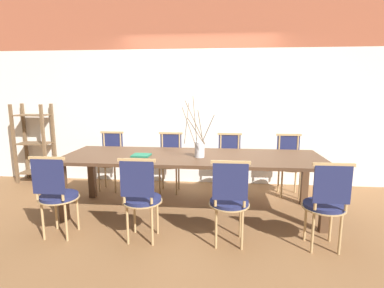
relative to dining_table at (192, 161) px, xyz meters
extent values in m
plane|color=brown|center=(0.00, 0.00, -0.69)|extent=(16.00, 16.00, 0.00)
cube|color=silver|center=(0.00, 1.35, 0.44)|extent=(12.00, 0.06, 2.25)
cube|color=#9E5138|center=(0.00, 1.35, 2.04)|extent=(12.00, 0.06, 0.95)
cube|color=#4C3321|center=(0.00, 0.00, 0.06)|extent=(3.29, 1.04, 0.04)
cube|color=#4C3321|center=(-1.54, -0.42, -0.33)|extent=(0.09, 0.09, 0.72)
cube|color=#4C3321|center=(1.54, -0.42, -0.33)|extent=(0.09, 0.09, 0.72)
cube|color=#4C3321|center=(-1.54, 0.42, -0.33)|extent=(0.09, 0.09, 0.72)
cube|color=#4C3321|center=(1.54, 0.42, -0.33)|extent=(0.09, 0.09, 0.72)
cylinder|color=#1E234C|center=(-1.38, -0.77, -0.24)|extent=(0.40, 0.40, 0.04)
cylinder|color=tan|center=(-1.38, -0.77, -0.26)|extent=(0.42, 0.42, 0.01)
cylinder|color=tan|center=(-1.51, -0.64, -0.47)|extent=(0.03, 0.03, 0.43)
cylinder|color=tan|center=(-1.25, -0.64, -0.47)|extent=(0.03, 0.03, 0.43)
cylinder|color=tan|center=(-1.51, -0.90, -0.47)|extent=(0.03, 0.03, 0.43)
cylinder|color=tan|center=(-1.25, -0.90, -0.47)|extent=(0.03, 0.03, 0.43)
cylinder|color=tan|center=(-1.52, -0.94, 0.01)|extent=(0.03, 0.03, 0.46)
cylinder|color=tan|center=(-1.24, -0.94, 0.01)|extent=(0.03, 0.03, 0.46)
cube|color=#1E234C|center=(-1.38, -0.94, 0.03)|extent=(0.34, 0.02, 0.37)
cube|color=tan|center=(-1.38, -0.94, 0.23)|extent=(0.38, 0.03, 0.03)
cylinder|color=#1E234C|center=(-0.46, -0.77, -0.24)|extent=(0.40, 0.40, 0.04)
cylinder|color=tan|center=(-0.46, -0.77, -0.26)|extent=(0.42, 0.42, 0.01)
cylinder|color=tan|center=(-0.59, -0.64, -0.47)|extent=(0.03, 0.03, 0.43)
cylinder|color=tan|center=(-0.33, -0.64, -0.47)|extent=(0.03, 0.03, 0.43)
cylinder|color=tan|center=(-0.59, -0.90, -0.47)|extent=(0.03, 0.03, 0.43)
cylinder|color=tan|center=(-0.33, -0.90, -0.47)|extent=(0.03, 0.03, 0.43)
cylinder|color=tan|center=(-0.60, -0.94, 0.01)|extent=(0.03, 0.03, 0.46)
cylinder|color=tan|center=(-0.32, -0.94, 0.01)|extent=(0.03, 0.03, 0.46)
cube|color=#1E234C|center=(-0.46, -0.94, 0.03)|extent=(0.34, 0.02, 0.37)
cube|color=tan|center=(-0.46, -0.94, 0.23)|extent=(0.38, 0.03, 0.03)
cylinder|color=#1E234C|center=(0.46, -0.77, -0.24)|extent=(0.40, 0.40, 0.04)
cylinder|color=tan|center=(0.46, -0.77, -0.26)|extent=(0.42, 0.42, 0.01)
cylinder|color=tan|center=(0.33, -0.64, -0.47)|extent=(0.03, 0.03, 0.43)
cylinder|color=tan|center=(0.59, -0.64, -0.47)|extent=(0.03, 0.03, 0.43)
cylinder|color=tan|center=(0.33, -0.90, -0.47)|extent=(0.03, 0.03, 0.43)
cylinder|color=tan|center=(0.59, -0.90, -0.47)|extent=(0.03, 0.03, 0.43)
cylinder|color=tan|center=(0.32, -0.94, 0.01)|extent=(0.03, 0.03, 0.46)
cylinder|color=tan|center=(0.60, -0.94, 0.01)|extent=(0.03, 0.03, 0.46)
cube|color=#1E234C|center=(0.46, -0.94, 0.03)|extent=(0.34, 0.02, 0.37)
cube|color=tan|center=(0.46, -0.94, 0.23)|extent=(0.38, 0.03, 0.03)
cylinder|color=#1E234C|center=(1.40, -0.77, -0.24)|extent=(0.40, 0.40, 0.04)
cylinder|color=tan|center=(1.40, -0.77, -0.26)|extent=(0.42, 0.42, 0.01)
cylinder|color=tan|center=(1.27, -0.64, -0.47)|extent=(0.03, 0.03, 0.43)
cylinder|color=tan|center=(1.53, -0.64, -0.47)|extent=(0.03, 0.03, 0.43)
cylinder|color=tan|center=(1.27, -0.90, -0.47)|extent=(0.03, 0.03, 0.43)
cylinder|color=tan|center=(1.53, -0.90, -0.47)|extent=(0.03, 0.03, 0.43)
cylinder|color=tan|center=(1.26, -0.94, 0.01)|extent=(0.03, 0.03, 0.46)
cylinder|color=tan|center=(1.54, -0.94, 0.01)|extent=(0.03, 0.03, 0.46)
cube|color=#1E234C|center=(1.40, -0.94, 0.03)|extent=(0.34, 0.02, 0.37)
cube|color=tan|center=(1.40, -0.94, 0.23)|extent=(0.38, 0.03, 0.03)
cylinder|color=#1E234C|center=(-1.40, 0.77, -0.24)|extent=(0.40, 0.40, 0.04)
cylinder|color=tan|center=(-1.40, 0.77, -0.26)|extent=(0.42, 0.42, 0.01)
cylinder|color=tan|center=(-1.27, 0.64, -0.47)|extent=(0.03, 0.03, 0.43)
cylinder|color=tan|center=(-1.53, 0.64, -0.47)|extent=(0.03, 0.03, 0.43)
cylinder|color=tan|center=(-1.27, 0.90, -0.47)|extent=(0.03, 0.03, 0.43)
cylinder|color=tan|center=(-1.53, 0.90, -0.47)|extent=(0.03, 0.03, 0.43)
cylinder|color=tan|center=(-1.26, 0.94, 0.01)|extent=(0.03, 0.03, 0.46)
cylinder|color=tan|center=(-1.54, 0.94, 0.01)|extent=(0.03, 0.03, 0.46)
cube|color=#1E234C|center=(-1.40, 0.94, 0.03)|extent=(0.34, 0.02, 0.37)
cube|color=tan|center=(-1.40, 0.94, 0.23)|extent=(0.38, 0.03, 0.03)
cylinder|color=#1E234C|center=(-0.43, 0.77, -0.24)|extent=(0.40, 0.40, 0.04)
cylinder|color=tan|center=(-0.43, 0.77, -0.26)|extent=(0.42, 0.42, 0.01)
cylinder|color=tan|center=(-0.30, 0.64, -0.47)|extent=(0.03, 0.03, 0.43)
cylinder|color=tan|center=(-0.56, 0.64, -0.47)|extent=(0.03, 0.03, 0.43)
cylinder|color=tan|center=(-0.30, 0.90, -0.47)|extent=(0.03, 0.03, 0.43)
cylinder|color=tan|center=(-0.56, 0.90, -0.47)|extent=(0.03, 0.03, 0.43)
cylinder|color=tan|center=(-0.29, 0.94, 0.01)|extent=(0.03, 0.03, 0.46)
cylinder|color=tan|center=(-0.57, 0.94, 0.01)|extent=(0.03, 0.03, 0.46)
cube|color=#1E234C|center=(-0.43, 0.94, 0.03)|extent=(0.34, 0.02, 0.37)
cube|color=tan|center=(-0.43, 0.94, 0.23)|extent=(0.38, 0.03, 0.03)
cylinder|color=#1E234C|center=(0.50, 0.77, -0.24)|extent=(0.40, 0.40, 0.04)
cylinder|color=tan|center=(0.50, 0.77, -0.26)|extent=(0.42, 0.42, 0.01)
cylinder|color=tan|center=(0.63, 0.64, -0.47)|extent=(0.03, 0.03, 0.43)
cylinder|color=tan|center=(0.37, 0.64, -0.47)|extent=(0.03, 0.03, 0.43)
cylinder|color=tan|center=(0.63, 0.90, -0.47)|extent=(0.03, 0.03, 0.43)
cylinder|color=tan|center=(0.37, 0.90, -0.47)|extent=(0.03, 0.03, 0.43)
cylinder|color=tan|center=(0.64, 0.94, 0.01)|extent=(0.03, 0.03, 0.46)
cylinder|color=tan|center=(0.36, 0.94, 0.01)|extent=(0.03, 0.03, 0.46)
cube|color=#1E234C|center=(0.50, 0.94, 0.03)|extent=(0.34, 0.02, 0.37)
cube|color=tan|center=(0.50, 0.94, 0.23)|extent=(0.38, 0.03, 0.03)
cylinder|color=#1E234C|center=(1.40, 0.77, -0.24)|extent=(0.40, 0.40, 0.04)
cylinder|color=tan|center=(1.40, 0.77, -0.26)|extent=(0.42, 0.42, 0.01)
cylinder|color=tan|center=(1.53, 0.64, -0.47)|extent=(0.03, 0.03, 0.43)
cylinder|color=tan|center=(1.28, 0.64, -0.47)|extent=(0.03, 0.03, 0.43)
cylinder|color=tan|center=(1.53, 0.90, -0.47)|extent=(0.03, 0.03, 0.43)
cylinder|color=tan|center=(1.28, 0.90, -0.47)|extent=(0.03, 0.03, 0.43)
cylinder|color=tan|center=(1.54, 0.94, 0.01)|extent=(0.03, 0.03, 0.46)
cylinder|color=tan|center=(1.27, 0.94, 0.01)|extent=(0.03, 0.03, 0.46)
cube|color=#1E234C|center=(1.40, 0.94, 0.03)|extent=(0.34, 0.02, 0.37)
cube|color=tan|center=(1.40, 0.94, 0.23)|extent=(0.38, 0.03, 0.03)
cylinder|color=silver|center=(0.10, -0.08, 0.17)|extent=(0.12, 0.12, 0.19)
cylinder|color=brown|center=(0.05, -0.11, 0.55)|extent=(0.07, 0.13, 0.56)
cylinder|color=brown|center=(-0.06, -0.07, 0.50)|extent=(0.03, 0.33, 0.47)
cylinder|color=brown|center=(0.21, -0.01, 0.44)|extent=(0.15, 0.22, 0.34)
cylinder|color=brown|center=(0.05, -0.20, 0.53)|extent=(0.26, 0.11, 0.52)
cylinder|color=brown|center=(-0.02, -0.17, 0.48)|extent=(0.20, 0.26, 0.43)
cylinder|color=brown|center=(0.06, -0.18, 0.42)|extent=(0.21, 0.09, 0.30)
cylinder|color=brown|center=(0.11, -0.11, 0.47)|extent=(0.07, 0.03, 0.40)
cube|color=#1E6B4C|center=(-0.64, -0.09, 0.09)|extent=(0.23, 0.21, 0.02)
cube|color=brown|center=(-3.12, 0.95, -0.01)|extent=(0.04, 0.04, 1.36)
cube|color=brown|center=(-2.59, 0.95, -0.01)|extent=(0.04, 0.04, 1.36)
cube|color=brown|center=(-3.12, 1.26, -0.01)|extent=(0.04, 0.04, 1.36)
cube|color=brown|center=(-2.59, 1.26, -0.01)|extent=(0.04, 0.04, 1.36)
cube|color=brown|center=(-2.86, 1.10, -0.53)|extent=(0.54, 0.30, 0.02)
cube|color=brown|center=(-2.86, 1.10, -0.01)|extent=(0.54, 0.30, 0.02)
cube|color=brown|center=(-2.86, 1.10, 0.48)|extent=(0.54, 0.30, 0.02)
camera|label=1|loc=(0.36, -3.72, 0.90)|focal=28.00mm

